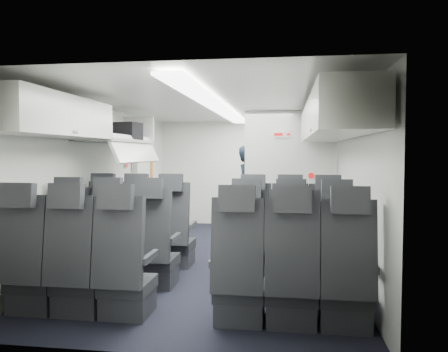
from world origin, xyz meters
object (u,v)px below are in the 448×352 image
(seat_row_mid, at_px, (200,253))
(galley_unit, at_px, (287,180))
(seat_row_front, at_px, (214,237))
(flight_attendant, at_px, (248,191))
(seat_row_rear, at_px, (181,276))
(carry_on_bag, at_px, (125,131))
(boarding_door, at_px, (143,183))

(seat_row_mid, distance_m, galley_unit, 4.30)
(seat_row_front, distance_m, flight_attendant, 2.27)
(seat_row_front, xyz_separation_m, galley_unit, (0.95, 3.25, 0.55))
(seat_row_front, distance_m, seat_row_rear, 1.80)
(seat_row_rear, bearing_deg, carry_on_bag, 120.84)
(galley_unit, distance_m, flight_attendant, 1.26)
(galley_unit, relative_size, boarding_door, 1.02)
(carry_on_bag, bearing_deg, flight_attendant, 58.79)
(seat_row_mid, relative_size, seat_row_rear, 1.00)
(seat_row_rear, relative_size, galley_unit, 1.75)
(seat_row_front, distance_m, galley_unit, 3.43)
(seat_row_mid, bearing_deg, seat_row_rear, -90.00)
(seat_row_rear, height_order, carry_on_bag, carry_on_bag)
(seat_row_rear, xyz_separation_m, galley_unit, (0.95, 5.05, 0.55))
(seat_row_front, bearing_deg, boarding_door, 128.16)
(seat_row_mid, distance_m, carry_on_bag, 2.41)
(carry_on_bag, bearing_deg, seat_row_mid, -33.38)
(flight_attendant, distance_m, carry_on_bag, 2.56)
(seat_row_mid, distance_m, boarding_door, 3.45)
(seat_row_mid, relative_size, galley_unit, 1.75)
(seat_row_front, distance_m, boarding_door, 2.71)
(seat_row_mid, bearing_deg, flight_attendant, 85.38)
(boarding_door, bearing_deg, galley_unit, 24.28)
(seat_row_mid, bearing_deg, seat_row_front, 90.00)
(boarding_door, xyz_separation_m, carry_on_bag, (0.27, -1.59, 0.85))
(seat_row_front, height_order, carry_on_bag, carry_on_bag)
(seat_row_mid, xyz_separation_m, seat_row_rear, (0.00, -0.90, 0.00))
(seat_row_mid, bearing_deg, boarding_door, 118.77)
(seat_row_mid, bearing_deg, galley_unit, 77.12)
(galley_unit, xyz_separation_m, flight_attendant, (-0.70, -1.04, -0.14))
(galley_unit, relative_size, carry_on_bag, 4.50)
(boarding_door, bearing_deg, seat_row_rear, -67.13)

